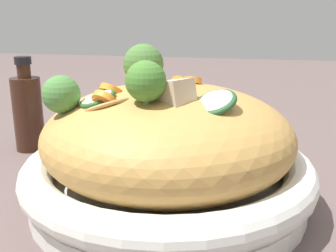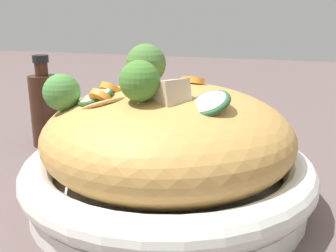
% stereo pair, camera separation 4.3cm
% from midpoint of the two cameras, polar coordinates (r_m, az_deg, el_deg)
% --- Properties ---
extents(ground_plane, '(3.00, 3.00, 0.00)m').
position_cam_midpoint_polar(ground_plane, '(0.46, 2.71, -10.69)').
color(ground_plane, brown).
extents(serving_bowl, '(0.32, 0.32, 0.06)m').
position_cam_midpoint_polar(serving_bowl, '(0.45, 2.76, -7.35)').
color(serving_bowl, white).
rests_on(serving_bowl, ground_plane).
extents(noodle_heap, '(0.27, 0.27, 0.12)m').
position_cam_midpoint_polar(noodle_heap, '(0.43, 2.82, -1.46)').
color(noodle_heap, tan).
rests_on(noodle_heap, serving_bowl).
extents(broccoli_florets, '(0.12, 0.14, 0.08)m').
position_cam_midpoint_polar(broccoli_florets, '(0.41, -3.80, 7.02)').
color(broccoli_florets, '#90AE73').
rests_on(broccoli_florets, serving_bowl).
extents(carrot_coins, '(0.20, 0.10, 0.04)m').
position_cam_midpoint_polar(carrot_coins, '(0.45, 0.70, 5.39)').
color(carrot_coins, orange).
rests_on(carrot_coins, serving_bowl).
extents(zucchini_slices, '(0.06, 0.17, 0.02)m').
position_cam_midpoint_polar(zucchini_slices, '(0.38, 2.27, 3.59)').
color(zucchini_slices, beige).
rests_on(zucchini_slices, serving_bowl).
extents(chicken_chunks, '(0.15, 0.11, 0.03)m').
position_cam_midpoint_polar(chicken_chunks, '(0.42, 1.74, 5.59)').
color(chicken_chunks, '#D0B393').
rests_on(chicken_chunks, serving_bowl).
extents(soy_sauce_bottle, '(0.04, 0.04, 0.15)m').
position_cam_midpoint_polar(soy_sauce_bottle, '(0.65, -15.65, 2.50)').
color(soy_sauce_bottle, '#381E14').
rests_on(soy_sauce_bottle, ground_plane).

